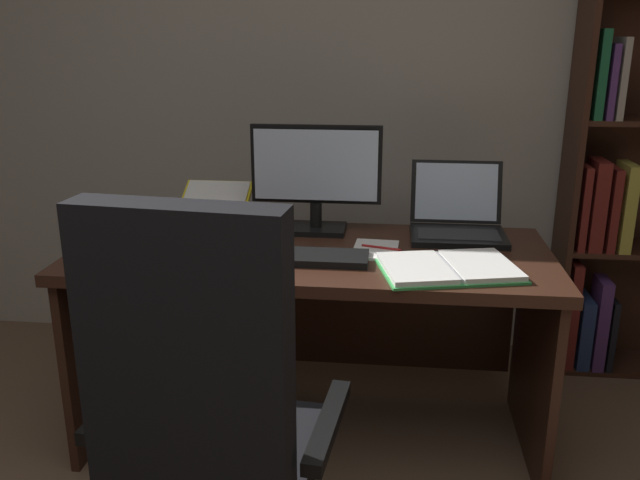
% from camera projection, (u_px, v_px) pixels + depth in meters
% --- Properties ---
extents(wall_back, '(5.40, 0.12, 2.52)m').
position_uv_depth(wall_back, '(326.00, 76.00, 2.99)').
color(wall_back, '#A89E8E').
rests_on(wall_back, ground).
extents(desk, '(1.64, 0.70, 0.73)m').
position_uv_depth(desk, '(314.00, 295.00, 2.42)').
color(desk, '#381E14').
rests_on(desk, ground).
extents(office_chair, '(0.65, 0.60, 1.11)m').
position_uv_depth(office_chair, '(210.00, 445.00, 1.64)').
color(office_chair, black).
rests_on(office_chair, ground).
extents(monitor, '(0.48, 0.16, 0.40)m').
position_uv_depth(monitor, '(316.00, 179.00, 2.44)').
color(monitor, black).
rests_on(monitor, desk).
extents(laptop, '(0.34, 0.33, 0.25)m').
position_uv_depth(laptop, '(457.00, 221.00, 2.44)').
color(laptop, black).
rests_on(laptop, desk).
extents(keyboard, '(0.42, 0.15, 0.02)m').
position_uv_depth(keyboard, '(304.00, 257.00, 2.17)').
color(keyboard, black).
rests_on(keyboard, desk).
extents(computer_mouse, '(0.06, 0.10, 0.04)m').
position_uv_depth(computer_mouse, '(215.00, 252.00, 2.20)').
color(computer_mouse, black).
rests_on(computer_mouse, desk).
extents(reading_stand_with_book, '(0.27, 0.27, 0.15)m').
position_uv_depth(reading_stand_with_book, '(214.00, 205.00, 2.58)').
color(reading_stand_with_book, black).
rests_on(reading_stand_with_book, desk).
extents(open_binder, '(0.48, 0.38, 0.02)m').
position_uv_depth(open_binder, '(448.00, 268.00, 2.08)').
color(open_binder, green).
rests_on(open_binder, desk).
extents(notepad, '(0.16, 0.22, 0.01)m').
position_uv_depth(notepad, '(375.00, 250.00, 2.27)').
color(notepad, white).
rests_on(notepad, desk).
extents(pen, '(0.14, 0.05, 0.01)m').
position_uv_depth(pen, '(381.00, 248.00, 2.26)').
color(pen, maroon).
rests_on(pen, notepad).
extents(coffee_mug, '(0.10, 0.10, 0.11)m').
position_uv_depth(coffee_mug, '(131.00, 222.00, 2.43)').
color(coffee_mug, '#334C7A').
rests_on(coffee_mug, desk).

